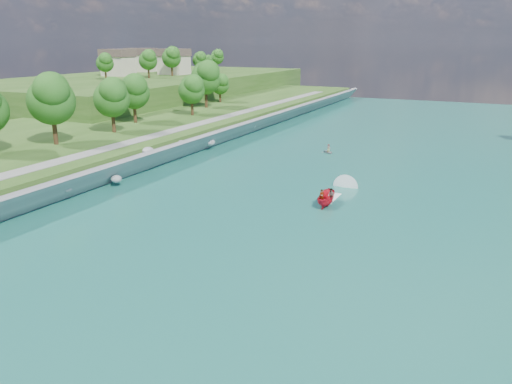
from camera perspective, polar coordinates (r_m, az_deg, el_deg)
The scene contains 11 objects.
ground at distance 51.71m, azimuth -2.02°, elevation -5.64°, with size 260.00×260.00×0.00m, color #2D5119.
river_water at distance 68.99m, azimuth 5.72°, elevation 0.15°, with size 55.00×240.00×0.10m, color #185E4F.
berm_west at distance 97.14m, azimuth -23.21°, elevation 4.79°, with size 45.00×240.00×3.50m, color #2D5119.
ridge_west at distance 173.38m, azimuth -11.82°, elevation 11.45°, with size 60.00×120.00×9.00m, color #2D5119.
riprap_bank at distance 80.16m, azimuth -12.07°, elevation 3.52°, with size 4.76×236.00×4.05m.
riverside_path at distance 84.53m, azimuth -15.42°, elevation 5.18°, with size 3.00×200.00×0.10m, color gray.
ridge_houses at distance 180.55m, azimuth -12.61°, elevation 14.41°, with size 29.50×29.50×8.40m.
trees_west at distance 87.40m, azimuth -24.09°, elevation 8.57°, with size 16.11×151.28×13.77m.
trees_ridge at distance 171.53m, azimuth -9.33°, elevation 14.63°, with size 14.67×63.15×10.82m.
motorboat at distance 63.83m, azimuth 8.30°, elevation -0.52°, with size 3.60×19.21×2.11m.
raft at distance 92.64m, azimuth 8.27°, elevation 4.64°, with size 3.12×3.16×1.63m.
Camera 1 is at (22.40, -42.20, 19.77)m, focal length 35.00 mm.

